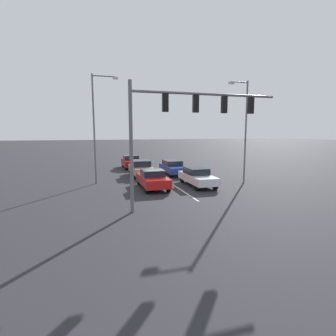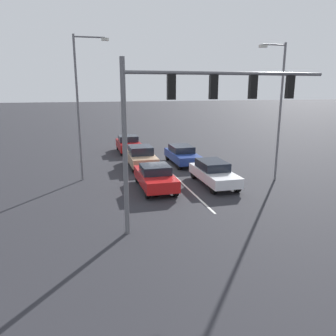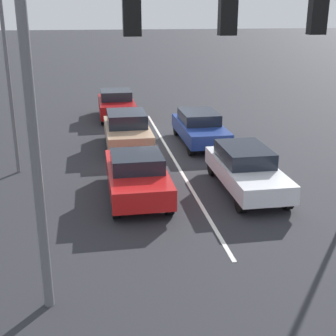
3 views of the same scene
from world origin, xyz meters
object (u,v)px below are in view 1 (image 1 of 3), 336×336
object	(u,v)px
car_red_midlane_front	(153,179)
street_lamp_right_shoulder	(97,122)
car_maroon_midlane_third	(131,162)
street_lamp_left_shoulder	(244,126)
car_navy_leftlane_second	(173,167)
car_tan_midlane_second	(141,168)
traffic_signal_gantry	(183,117)
car_white_leftlane_front	(197,176)

from	to	relation	value
car_red_midlane_front	street_lamp_right_shoulder	xyz separation A→B (m)	(3.97, -3.09, 4.40)
car_maroon_midlane_third	street_lamp_left_shoulder	xyz separation A→B (m)	(-7.76, 11.87, 4.06)
car_red_midlane_front	street_lamp_right_shoulder	distance (m)	6.68
car_navy_leftlane_second	street_lamp_left_shoulder	size ratio (longest dim) A/B	0.53
car_tan_midlane_second	car_red_midlane_front	bearing A→B (deg)	88.26
traffic_signal_gantry	street_lamp_left_shoulder	bearing A→B (deg)	-142.99
car_tan_midlane_second	traffic_signal_gantry	bearing A→B (deg)	91.42
car_white_leftlane_front	car_navy_leftlane_second	world-z (taller)	car_white_leftlane_front
street_lamp_left_shoulder	street_lamp_right_shoulder	bearing A→B (deg)	-15.05
car_maroon_midlane_third	street_lamp_left_shoulder	size ratio (longest dim) A/B	0.50
car_tan_midlane_second	car_navy_leftlane_second	xyz separation A→B (m)	(-3.31, -0.05, -0.04)
car_red_midlane_front	street_lamp_right_shoulder	world-z (taller)	street_lamp_right_shoulder
street_lamp_right_shoulder	street_lamp_left_shoulder	distance (m)	12.24
car_white_leftlane_front	car_maroon_midlane_third	size ratio (longest dim) A/B	1.08
street_lamp_left_shoulder	traffic_signal_gantry	bearing A→B (deg)	37.01
car_white_leftlane_front	street_lamp_right_shoulder	bearing A→B (deg)	-22.15
car_maroon_midlane_third	street_lamp_right_shoulder	size ratio (longest dim) A/B	0.48
car_navy_leftlane_second	traffic_signal_gantry	size ratio (longest dim) A/B	0.52
car_red_midlane_front	traffic_signal_gantry	distance (m)	7.21
car_navy_leftlane_second	car_tan_midlane_second	bearing A→B (deg)	0.94
car_white_leftlane_front	traffic_signal_gantry	size ratio (longest dim) A/B	0.53
car_tan_midlane_second	street_lamp_right_shoulder	size ratio (longest dim) A/B	0.49
traffic_signal_gantry	street_lamp_left_shoulder	distance (m)	9.26
car_tan_midlane_second	car_navy_leftlane_second	size ratio (longest dim) A/B	0.97
car_tan_midlane_second	car_navy_leftlane_second	bearing A→B (deg)	-179.06
traffic_signal_gantry	street_lamp_left_shoulder	size ratio (longest dim) A/B	1.03
car_tan_midlane_second	street_lamp_left_shoulder	distance (m)	10.48
car_maroon_midlane_third	street_lamp_right_shoulder	xyz separation A→B (m)	(4.06, 8.69, 4.36)
car_navy_leftlane_second	car_maroon_midlane_third	bearing A→B (deg)	-60.11
street_lamp_left_shoulder	car_tan_midlane_second	bearing A→B (deg)	-37.49
car_white_leftlane_front	car_navy_leftlane_second	size ratio (longest dim) A/B	1.02
car_maroon_midlane_third	car_white_leftlane_front	bearing A→B (deg)	107.05
car_red_midlane_front	car_tan_midlane_second	size ratio (longest dim) A/B	1.00
car_white_leftlane_front	car_maroon_midlane_third	bearing A→B (deg)	-72.95
car_maroon_midlane_third	traffic_signal_gantry	distance (m)	17.99
car_red_midlane_front	street_lamp_left_shoulder	size ratio (longest dim) A/B	0.52
car_tan_midlane_second	street_lamp_right_shoulder	xyz separation A→B (m)	(4.15, 2.71, 4.34)
car_white_leftlane_front	car_red_midlane_front	bearing A→B (deg)	-0.60
car_white_leftlane_front	traffic_signal_gantry	xyz separation A→B (m)	(3.25, 5.62, 4.42)
car_white_leftlane_front	car_red_midlane_front	distance (m)	3.71
car_tan_midlane_second	traffic_signal_gantry	xyz separation A→B (m)	(-0.28, 11.45, 4.38)
car_red_midlane_front	street_lamp_left_shoulder	xyz separation A→B (m)	(-7.85, 0.09, 4.10)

